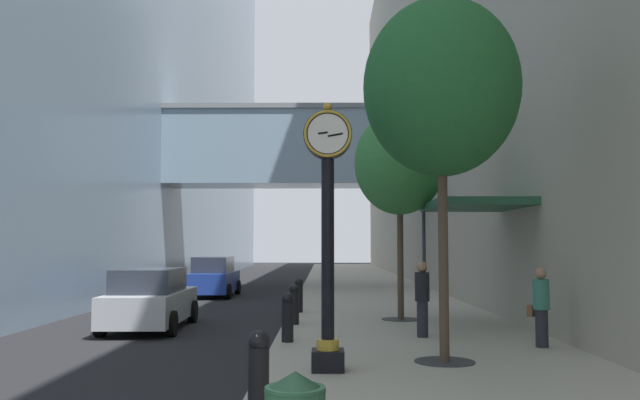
{
  "coord_description": "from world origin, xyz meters",
  "views": [
    {
      "loc": [
        1.12,
        -4.26,
        2.26
      ],
      "look_at": [
        0.95,
        22.43,
        4.09
      ],
      "focal_mm": 37.02,
      "sensor_mm": 36.0,
      "label": 1
    }
  ],
  "objects_px": {
    "bollard_third": "(288,316)",
    "bollard_fifth": "(299,294)",
    "car_blue_near": "(214,277)",
    "bollard_nearest": "(259,372)",
    "street_clock": "(328,222)",
    "bollard_fourth": "(294,303)",
    "street_tree_near": "(441,88)",
    "pedestrian_walking": "(541,305)",
    "car_silver_mid": "(150,300)",
    "street_tree_mid_near": "(400,164)",
    "pedestrian_by_clock": "(422,297)"
  },
  "relations": [
    {
      "from": "street_clock",
      "to": "pedestrian_by_clock",
      "type": "bearing_deg",
      "value": 61.71
    },
    {
      "from": "bollard_fourth",
      "to": "street_tree_mid_near",
      "type": "height_order",
      "value": "street_tree_mid_near"
    },
    {
      "from": "street_clock",
      "to": "car_silver_mid",
      "type": "xyz_separation_m",
      "value": [
        -4.76,
        6.61,
        -1.87
      ]
    },
    {
      "from": "bollard_fourth",
      "to": "pedestrian_by_clock",
      "type": "distance_m",
      "value": 3.95
    },
    {
      "from": "bollard_fourth",
      "to": "street_tree_near",
      "type": "bearing_deg",
      "value": -62.26
    },
    {
      "from": "bollard_fourth",
      "to": "bollard_fifth",
      "type": "distance_m",
      "value": 3.21
    },
    {
      "from": "street_tree_near",
      "to": "street_tree_mid_near",
      "type": "bearing_deg",
      "value": 90.0
    },
    {
      "from": "car_blue_near",
      "to": "car_silver_mid",
      "type": "bearing_deg",
      "value": -89.16
    },
    {
      "from": "bollard_fifth",
      "to": "pedestrian_by_clock",
      "type": "height_order",
      "value": "pedestrian_by_clock"
    },
    {
      "from": "bollard_nearest",
      "to": "pedestrian_by_clock",
      "type": "bearing_deg",
      "value": 66.81
    },
    {
      "from": "bollard_fourth",
      "to": "street_tree_mid_near",
      "type": "relative_size",
      "value": 0.18
    },
    {
      "from": "street_clock",
      "to": "bollard_fifth",
      "type": "distance_m",
      "value": 10.0
    },
    {
      "from": "bollard_nearest",
      "to": "bollard_fourth",
      "type": "relative_size",
      "value": 1.0
    },
    {
      "from": "bollard_nearest",
      "to": "street_tree_mid_near",
      "type": "relative_size",
      "value": 0.18
    },
    {
      "from": "bollard_nearest",
      "to": "street_tree_mid_near",
      "type": "height_order",
      "value": "street_tree_mid_near"
    },
    {
      "from": "bollard_third",
      "to": "bollard_fourth",
      "type": "xyz_separation_m",
      "value": [
        0.0,
        3.21,
        0.0
      ]
    },
    {
      "from": "bollard_fourth",
      "to": "car_silver_mid",
      "type": "xyz_separation_m",
      "value": [
        -3.89,
        0.06,
        0.09
      ]
    },
    {
      "from": "bollard_fourth",
      "to": "pedestrian_by_clock",
      "type": "xyz_separation_m",
      "value": [
        3.08,
        -2.43,
        0.37
      ]
    },
    {
      "from": "bollard_fourth",
      "to": "street_tree_mid_near",
      "type": "xyz_separation_m",
      "value": [
        3.0,
        1.15,
        3.92
      ]
    },
    {
      "from": "bollard_third",
      "to": "pedestrian_walking",
      "type": "bearing_deg",
      "value": -7.75
    },
    {
      "from": "bollard_third",
      "to": "bollard_fifth",
      "type": "distance_m",
      "value": 6.42
    },
    {
      "from": "street_tree_near",
      "to": "car_silver_mid",
      "type": "bearing_deg",
      "value": 140.09
    },
    {
      "from": "bollard_fifth",
      "to": "pedestrian_by_clock",
      "type": "bearing_deg",
      "value": -61.36
    },
    {
      "from": "street_tree_near",
      "to": "bollard_fifth",
      "type": "bearing_deg",
      "value": 108.59
    },
    {
      "from": "bollard_fifth",
      "to": "street_tree_near",
      "type": "distance_m",
      "value": 10.42
    },
    {
      "from": "bollard_fifth",
      "to": "street_tree_mid_near",
      "type": "bearing_deg",
      "value": -34.53
    },
    {
      "from": "street_tree_mid_near",
      "to": "pedestrian_walking",
      "type": "distance_m",
      "value": 6.67
    },
    {
      "from": "bollard_fourth",
      "to": "bollard_fifth",
      "type": "bearing_deg",
      "value": 90.0
    },
    {
      "from": "bollard_nearest",
      "to": "car_blue_near",
      "type": "height_order",
      "value": "car_blue_near"
    },
    {
      "from": "pedestrian_by_clock",
      "to": "car_silver_mid",
      "type": "bearing_deg",
      "value": 160.3
    },
    {
      "from": "street_tree_near",
      "to": "pedestrian_by_clock",
      "type": "relative_size",
      "value": 3.87
    },
    {
      "from": "bollard_fourth",
      "to": "pedestrian_by_clock",
      "type": "relative_size",
      "value": 0.62
    },
    {
      "from": "car_blue_near",
      "to": "bollard_fourth",
      "type": "bearing_deg",
      "value": -70.23
    },
    {
      "from": "pedestrian_walking",
      "to": "car_silver_mid",
      "type": "relative_size",
      "value": 0.36
    },
    {
      "from": "street_tree_mid_near",
      "to": "car_silver_mid",
      "type": "distance_m",
      "value": 7.96
    },
    {
      "from": "bollard_third",
      "to": "car_blue_near",
      "type": "xyz_separation_m",
      "value": [
        -4.06,
        14.51,
        0.14
      ]
    },
    {
      "from": "bollard_fourth",
      "to": "pedestrian_walking",
      "type": "bearing_deg",
      "value": -36.42
    },
    {
      "from": "street_clock",
      "to": "car_blue_near",
      "type": "xyz_separation_m",
      "value": [
        -4.93,
        17.85,
        -1.82
      ]
    },
    {
      "from": "street_clock",
      "to": "bollard_fifth",
      "type": "height_order",
      "value": "street_clock"
    },
    {
      "from": "bollard_nearest",
      "to": "car_blue_near",
      "type": "relative_size",
      "value": 0.25
    },
    {
      "from": "pedestrian_by_clock",
      "to": "bollard_third",
      "type": "bearing_deg",
      "value": -165.85
    },
    {
      "from": "bollard_third",
      "to": "car_silver_mid",
      "type": "xyz_separation_m",
      "value": [
        -3.89,
        3.28,
        0.09
      ]
    },
    {
      "from": "bollard_third",
      "to": "street_clock",
      "type": "bearing_deg",
      "value": -75.41
    },
    {
      "from": "bollard_third",
      "to": "street_tree_mid_near",
      "type": "distance_m",
      "value": 6.58
    },
    {
      "from": "bollard_third",
      "to": "car_silver_mid",
      "type": "relative_size",
      "value": 0.24
    },
    {
      "from": "bollard_fifth",
      "to": "car_silver_mid",
      "type": "bearing_deg",
      "value": -141.05
    },
    {
      "from": "street_clock",
      "to": "street_tree_near",
      "type": "distance_m",
      "value": 3.41
    },
    {
      "from": "bollard_nearest",
      "to": "bollard_fourth",
      "type": "height_order",
      "value": "same"
    },
    {
      "from": "bollard_third",
      "to": "bollard_fifth",
      "type": "relative_size",
      "value": 1.0
    },
    {
      "from": "bollard_fifth",
      "to": "street_tree_near",
      "type": "relative_size",
      "value": 0.16
    }
  ]
}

